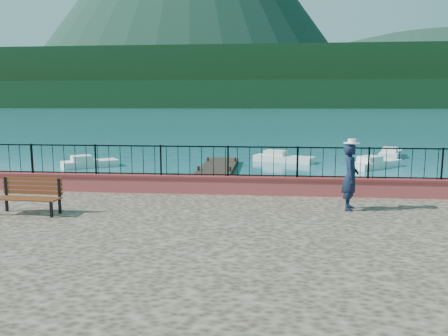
% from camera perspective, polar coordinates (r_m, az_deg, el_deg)
% --- Properties ---
extents(ground, '(2000.00, 2000.00, 0.00)m').
position_cam_1_polar(ground, '(10.97, 0.37, -13.58)').
color(ground, '#19596B').
rests_on(ground, ground).
extents(parapet, '(28.00, 0.46, 0.58)m').
position_cam_1_polar(parapet, '(14.10, 1.74, -2.24)').
color(parapet, '#A73C46').
rests_on(parapet, promenade).
extents(railing, '(27.00, 0.05, 0.95)m').
position_cam_1_polar(railing, '(13.98, 1.75, 0.84)').
color(railing, black).
rests_on(railing, parapet).
extents(dock, '(2.00, 16.00, 0.30)m').
position_cam_1_polar(dock, '(22.67, -1.92, -1.54)').
color(dock, '#2D231C').
rests_on(dock, ground).
extents(far_forest, '(900.00, 60.00, 18.00)m').
position_cam_1_polar(far_forest, '(310.16, 5.46, 9.48)').
color(far_forest, black).
rests_on(far_forest, ground).
extents(foothills, '(900.00, 120.00, 44.00)m').
position_cam_1_polar(foothills, '(370.55, 5.52, 11.34)').
color(foothills, black).
rests_on(foothills, ground).
extents(companion_hill, '(448.00, 384.00, 180.00)m').
position_cam_1_polar(companion_hill, '(610.78, 26.81, 7.32)').
color(companion_hill, '#142D23').
rests_on(companion_hill, ground).
extents(park_bench, '(1.73, 0.65, 0.95)m').
position_cam_1_polar(park_bench, '(12.69, -24.11, -4.24)').
color(park_bench, black).
rests_on(park_bench, promenade).
extents(person, '(0.58, 0.75, 1.84)m').
position_cam_1_polar(person, '(12.43, 16.18, -1.11)').
color(person, '#101A32').
rests_on(person, promenade).
extents(hat, '(0.44, 0.44, 0.12)m').
position_cam_1_polar(hat, '(12.31, 16.37, 3.38)').
color(hat, white).
rests_on(hat, person).
extents(boat_0, '(3.88, 2.96, 0.80)m').
position_cam_1_polar(boat_0, '(19.48, -20.82, -3.04)').
color(boat_0, silver).
rests_on(boat_0, ground).
extents(boat_1, '(3.80, 1.35, 0.80)m').
position_cam_1_polar(boat_1, '(20.05, 20.18, -2.68)').
color(boat_1, silver).
rests_on(boat_1, ground).
extents(boat_2, '(3.83, 3.61, 0.80)m').
position_cam_1_polar(boat_2, '(29.47, 19.18, 0.84)').
color(boat_2, white).
rests_on(boat_2, ground).
extents(boat_3, '(3.56, 3.03, 0.80)m').
position_cam_1_polar(boat_3, '(29.34, -17.11, 0.90)').
color(boat_3, silver).
rests_on(boat_3, ground).
extents(boat_4, '(4.32, 2.81, 0.80)m').
position_cam_1_polar(boat_4, '(30.74, 7.79, 1.54)').
color(boat_4, silver).
rests_on(boat_4, ground).
extents(boat_5, '(2.62, 4.12, 0.80)m').
position_cam_1_polar(boat_5, '(35.61, 20.92, 2.01)').
color(boat_5, silver).
rests_on(boat_5, ground).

